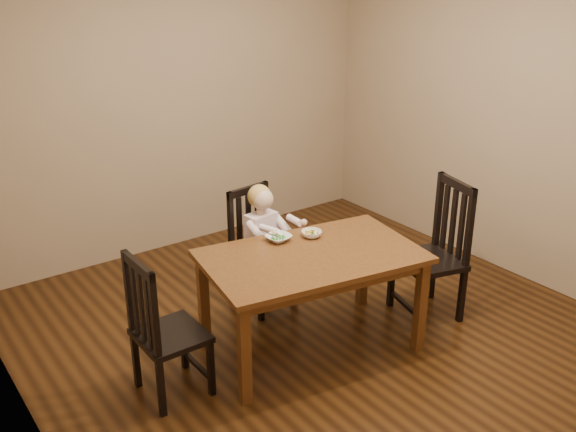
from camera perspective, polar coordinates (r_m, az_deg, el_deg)
room at (r=4.34m, az=2.47°, el=5.43°), size 4.01×4.01×2.71m
dining_table at (r=4.37m, az=2.13°, el=-4.39°), size 1.58×1.11×0.73m
chair_child at (r=5.03m, az=-2.58°, el=-3.06°), size 0.46×0.44×0.95m
chair_left at (r=4.07m, az=-11.06°, el=-9.93°), size 0.40×0.42×0.97m
chair_right at (r=4.99m, az=12.94°, el=-3.16°), size 0.55×0.56×1.07m
toddler at (r=4.94m, az=-2.24°, el=-1.75°), size 0.36×0.43×0.54m
bowl_peas at (r=4.52m, az=-0.86°, el=-1.95°), size 0.19×0.19×0.04m
bowl_veg at (r=4.59m, az=2.11°, el=-1.60°), size 0.19×0.19×0.05m
fork at (r=4.48m, az=-1.21°, el=-1.87°), size 0.08×0.10×0.04m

